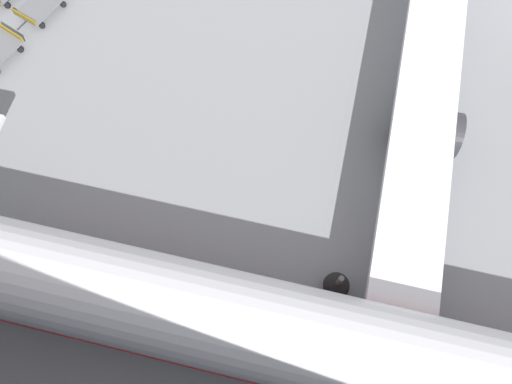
# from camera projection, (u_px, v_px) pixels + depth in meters

# --- Properties ---
(airplane) EXTENTS (44.46, 46.50, 11.03)m
(airplane) POSITION_uv_depth(u_px,v_px,m) (428.00, 369.00, 18.71)
(airplane) COLOR white
(airplane) RESTS_ON ground_plane
(baggage_dolly_row_mid_a_col_c) EXTENTS (3.40, 2.20, 0.92)m
(baggage_dolly_row_mid_a_col_c) POSITION_uv_depth(u_px,v_px,m) (41.00, 6.00, 28.35)
(baggage_dolly_row_mid_a_col_c) COLOR slate
(baggage_dolly_row_mid_a_col_c) RESTS_ON ground_plane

